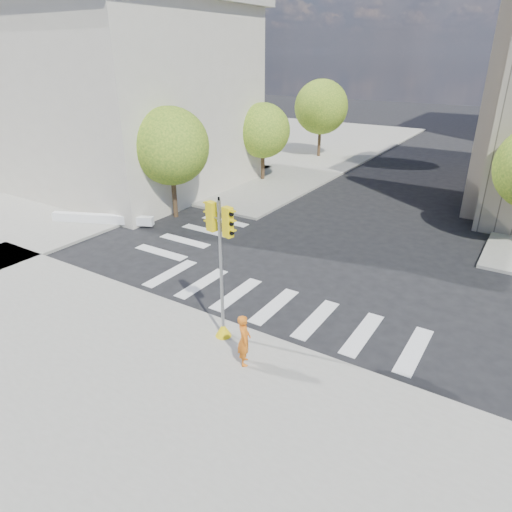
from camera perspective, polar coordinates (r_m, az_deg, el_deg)
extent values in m
plane|color=black|center=(19.46, 5.54, -3.83)|extent=(160.00, 160.00, 0.00)
cube|color=gray|center=(12.60, -20.39, -23.55)|extent=(30.00, 14.00, 0.15)
cube|color=gray|center=(50.60, -1.24, 13.90)|extent=(28.00, 40.00, 0.15)
cube|color=beige|center=(36.33, -18.08, 18.18)|extent=(18.00, 14.00, 12.00)
cylinder|color=#382616|center=(27.70, -10.15, 7.28)|extent=(0.28, 0.28, 2.45)
sphere|color=#2D641C|center=(27.00, -10.62, 13.34)|extent=(4.40, 4.40, 4.40)
cylinder|color=#382616|center=(35.47, 0.86, 11.11)|extent=(0.28, 0.28, 2.17)
sphere|color=#2D641C|center=(34.96, 0.89, 15.41)|extent=(4.00, 4.00, 4.00)
cylinder|color=#382616|center=(44.08, 7.90, 13.78)|extent=(0.28, 0.28, 2.62)
sphere|color=#2D641C|center=(43.63, 8.15, 17.96)|extent=(4.80, 4.80, 4.80)
cone|color=yellow|center=(15.87, -4.12, -9.15)|extent=(0.56, 0.56, 0.50)
cylinder|color=gray|center=(14.79, -4.36, -2.08)|extent=(0.11, 0.11, 4.86)
cylinder|color=black|center=(13.88, -4.69, 7.14)|extent=(0.07, 0.07, 0.12)
cylinder|color=gray|center=(14.08, -4.60, 4.61)|extent=(0.89, 0.25, 0.06)
cube|color=yellow|center=(14.35, -5.60, 4.96)|extent=(0.34, 0.28, 0.95)
cube|color=yellow|center=(13.81, -3.55, 4.24)|extent=(0.34, 0.28, 0.95)
imported|color=orange|center=(14.25, -1.50, -10.44)|extent=(0.70, 0.75, 1.72)
cube|color=white|center=(27.52, -18.63, 4.45)|extent=(5.65, 2.78, 0.50)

